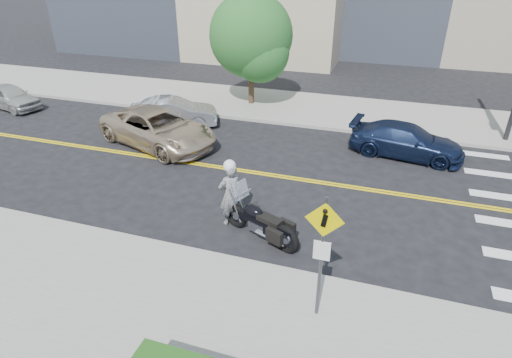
{
  "coord_description": "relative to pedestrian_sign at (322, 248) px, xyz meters",
  "views": [
    {
      "loc": [
        5.08,
        -13.37,
        7.31
      ],
      "look_at": [
        1.57,
        -2.58,
        1.2
      ],
      "focal_mm": 30.0,
      "sensor_mm": 36.0,
      "label": 1
    }
  ],
  "objects": [
    {
      "name": "ground_plane",
      "position": [
        -4.2,
        6.31,
        -1.96
      ],
      "size": [
        120.0,
        120.0,
        0.0
      ],
      "primitive_type": "plane",
      "color": "black",
      "rests_on": "ground"
    },
    {
      "name": "motorcyclist",
      "position": [
        -3.16,
        2.95,
        -0.91
      ],
      "size": [
        0.86,
        0.84,
        2.12
      ],
      "rotation": [
        0.0,
        0.0,
        3.88
      ],
      "color": "silver",
      "rests_on": "ground"
    },
    {
      "name": "parked_car_blue",
      "position": [
        1.71,
        9.61,
        -1.32
      ],
      "size": [
        4.59,
        2.36,
        1.27
      ],
      "primitive_type": "imported",
      "rotation": [
        0.0,
        0.0,
        1.43
      ],
      "color": "#162242",
      "rests_on": "ground"
    },
    {
      "name": "sidewalk_near",
      "position": [
        -4.2,
        -1.19,
        -1.89
      ],
      "size": [
        60.0,
        5.0,
        0.15
      ],
      "primitive_type": "cube",
      "color": "#9E9B91",
      "rests_on": "ground_plane"
    },
    {
      "name": "suv",
      "position": [
        -8.17,
        7.52,
        -1.22
      ],
      "size": [
        5.85,
        4.1,
        1.48
      ],
      "primitive_type": "imported",
      "rotation": [
        0.0,
        0.0,
        1.23
      ],
      "color": "tan",
      "rests_on": "ground"
    },
    {
      "name": "pedestrian_sign",
      "position": [
        0.0,
        0.0,
        0.0
      ],
      "size": [
        0.78,
        0.08,
        3.0
      ],
      "color": "#4C4C51",
      "rests_on": "sidewalk_near"
    },
    {
      "name": "sidewalk_far",
      "position": [
        -4.2,
        13.81,
        -1.89
      ],
      "size": [
        60.0,
        5.0,
        0.15
      ],
      "primitive_type": "cube",
      "color": "#9E9B91",
      "rests_on": "ground_plane"
    },
    {
      "name": "motorcycle",
      "position": [
        -2.1,
        2.51,
        -1.18
      ],
      "size": [
        2.67,
        1.69,
        1.56
      ],
      "primitive_type": null,
      "rotation": [
        0.0,
        0.0,
        -0.39
      ],
      "color": "black",
      "rests_on": "ground"
    },
    {
      "name": "parked_car_white",
      "position": [
        -17.79,
        9.34,
        -1.34
      ],
      "size": [
        3.85,
        2.24,
        1.23
      ],
      "primitive_type": "imported",
      "rotation": [
        0.0,
        0.0,
        1.34
      ],
      "color": "beige",
      "rests_on": "ground"
    },
    {
      "name": "tree_far_a",
      "position": [
        -6.12,
        13.62,
        1.6
      ],
      "size": [
        4.12,
        4.12,
        5.63
      ],
      "rotation": [
        0.0,
        0.0,
        -0.06
      ],
      "color": "#382619",
      "rests_on": "ground"
    },
    {
      "name": "parked_car_silver",
      "position": [
        -8.59,
        9.65,
        -1.3
      ],
      "size": [
        4.22,
        2.87,
        1.32
      ],
      "primitive_type": "imported",
      "rotation": [
        0.0,
        0.0,
        1.98
      ],
      "color": "#A6A9AE",
      "rests_on": "ground"
    }
  ]
}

